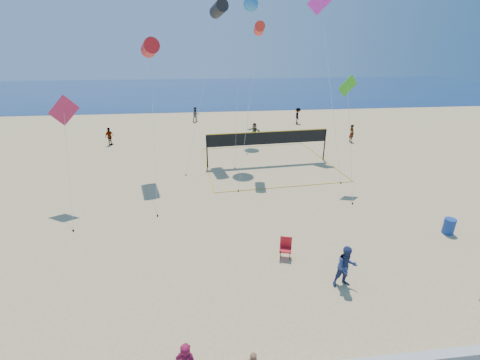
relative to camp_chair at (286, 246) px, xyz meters
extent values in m
plane|color=tan|center=(-1.11, -2.74, -0.53)|extent=(120.00, 120.00, 0.00)
cube|color=navy|center=(-1.11, 59.26, -0.51)|extent=(140.00, 50.00, 0.03)
imported|color=navy|center=(1.81, -2.07, 0.34)|extent=(0.86, 0.68, 1.74)
imported|color=gray|center=(-12.07, 18.92, 0.29)|extent=(0.85, 1.03, 1.64)
imported|color=gray|center=(1.71, 19.47, 0.26)|extent=(1.43, 1.30, 1.59)
imported|color=gray|center=(10.88, 17.32, 0.31)|extent=(0.47, 0.65, 1.68)
imported|color=gray|center=(-4.16, 28.04, 0.36)|extent=(1.02, 0.90, 1.77)
imported|color=gray|center=(7.99, 25.76, 0.39)|extent=(0.88, 1.29, 1.84)
cube|color=red|center=(-0.03, -0.09, -0.11)|extent=(0.62, 0.59, 0.06)
cube|color=red|center=(0.03, 0.11, 0.16)|extent=(0.50, 0.19, 0.51)
cylinder|color=black|center=(-0.28, -0.20, -0.30)|extent=(0.10, 0.26, 0.66)
cylinder|color=black|center=(-0.17, 0.15, -0.30)|extent=(0.10, 0.26, 0.66)
cylinder|color=black|center=(0.11, -0.32, -0.30)|extent=(0.10, 0.26, 0.66)
cylinder|color=black|center=(0.22, 0.03, -0.30)|extent=(0.10, 0.26, 0.66)
cylinder|color=navy|center=(8.50, 0.94, -0.13)|extent=(0.60, 0.60, 0.79)
cylinder|color=black|center=(-3.13, 11.75, 0.73)|extent=(0.10, 0.10, 2.53)
cylinder|color=black|center=(6.32, 12.48, 0.73)|extent=(0.10, 0.10, 2.53)
cube|color=black|center=(1.60, 12.11, 1.52)|extent=(9.45, 0.74, 0.95)
cube|color=gold|center=(1.60, 12.11, 2.03)|extent=(9.45, 0.75, 0.06)
cube|color=gold|center=(1.96, 7.39, -0.52)|extent=(9.66, 0.79, 0.02)
cube|color=gold|center=(1.23, 16.84, -0.52)|extent=(9.66, 0.79, 0.02)
cylinder|color=red|center=(-6.52, 11.38, 7.97)|extent=(1.54, 2.51, 1.28)
cylinder|color=silver|center=(-6.28, 7.86, 3.74)|extent=(0.49, 7.04, 8.46)
cylinder|color=black|center=(-6.04, 4.35, -0.48)|extent=(0.08, 0.08, 0.10)
cylinder|color=black|center=(-1.80, 15.19, 10.61)|extent=(1.36, 2.35, 1.21)
cylinder|color=silver|center=(-3.26, 12.69, 5.06)|extent=(2.94, 5.01, 11.10)
cylinder|color=black|center=(-4.72, 10.20, -0.48)|extent=(0.08, 0.08, 0.10)
cylinder|color=red|center=(0.65, 11.68, 9.15)|extent=(0.85, 1.68, 0.88)
cylinder|color=silver|center=(-0.32, 9.37, 4.34)|extent=(1.96, 4.64, 9.64)
cylinder|color=black|center=(-1.29, 7.06, -0.48)|extent=(0.08, 0.08, 0.10)
cube|color=#BE214C|center=(-10.83, 7.06, 4.84)|extent=(1.76, 0.28, 1.73)
cylinder|color=silver|center=(-10.44, 5.16, 2.18)|extent=(0.79, 3.81, 5.32)
cylinder|color=black|center=(-10.05, 3.27, -0.48)|extent=(0.08, 0.08, 0.10)
cube|color=green|center=(5.60, 7.99, 5.82)|extent=(1.35, 0.36, 1.37)
cylinder|color=silver|center=(5.40, 6.25, 2.67)|extent=(0.42, 3.50, 6.30)
cylinder|color=black|center=(5.20, 4.50, -0.48)|extent=(0.08, 0.08, 0.10)
cube|color=#F12BC5|center=(6.24, 16.14, 11.35)|extent=(1.92, 0.85, 2.05)
cylinder|color=silver|center=(6.00, 11.84, 5.43)|extent=(0.50, 8.63, 11.84)
cylinder|color=black|center=(5.76, 7.53, -0.48)|extent=(0.08, 0.08, 0.10)
cylinder|color=silver|center=(-0.57, 13.32, 6.54)|extent=(1.04, 4.32, 14.04)
cylinder|color=black|center=(-1.08, 11.17, -0.48)|extent=(0.08, 0.08, 0.10)
sphere|color=#2B7DD0|center=(1.42, 20.76, 11.59)|extent=(1.40, 1.40, 1.33)
cylinder|color=silver|center=(0.86, 17.66, 5.56)|extent=(1.12, 6.21, 12.08)
cylinder|color=black|center=(0.31, 14.56, -0.48)|extent=(0.08, 0.08, 0.10)
camera|label=1|loc=(-3.36, -11.46, 8.06)|focal=24.00mm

